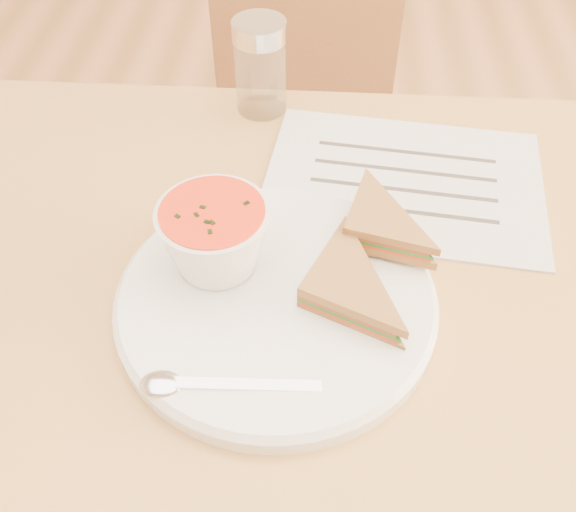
# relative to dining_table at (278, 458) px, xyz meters

# --- Properties ---
(dining_table) EXTENTS (1.00, 0.70, 0.75)m
(dining_table) POSITION_rel_dining_table_xyz_m (0.00, 0.00, 0.00)
(dining_table) COLOR #A26632
(dining_table) RESTS_ON floor
(chair_far) EXTENTS (0.41, 0.41, 0.82)m
(chair_far) POSITION_rel_dining_table_xyz_m (0.02, 0.59, 0.04)
(chair_far) COLOR brown
(chair_far) RESTS_ON floor
(plate) EXTENTS (0.37, 0.37, 0.02)m
(plate) POSITION_rel_dining_table_xyz_m (0.00, -0.02, 0.38)
(plate) COLOR white
(plate) RESTS_ON dining_table
(soup_bowl) EXTENTS (0.14, 0.14, 0.07)m
(soup_bowl) POSITION_rel_dining_table_xyz_m (-0.06, 0.01, 0.43)
(soup_bowl) COLOR white
(soup_bowl) RESTS_ON plate
(sandwich_half_a) EXTENTS (0.14, 0.14, 0.03)m
(sandwich_half_a) POSITION_rel_dining_table_xyz_m (0.02, -0.04, 0.41)
(sandwich_half_a) COLOR olive
(sandwich_half_a) RESTS_ON plate
(sandwich_half_b) EXTENTS (0.11, 0.11, 0.03)m
(sandwich_half_b) POSITION_rel_dining_table_xyz_m (0.06, 0.03, 0.42)
(sandwich_half_b) COLOR olive
(sandwich_half_b) RESTS_ON plate
(spoon) EXTENTS (0.18, 0.05, 0.01)m
(spoon) POSITION_rel_dining_table_xyz_m (-0.03, -0.12, 0.40)
(spoon) COLOR silver
(spoon) RESTS_ON plate
(paper_menu) EXTENTS (0.34, 0.27, 0.00)m
(paper_menu) POSITION_rel_dining_table_xyz_m (0.14, 0.17, 0.38)
(paper_menu) COLOR white
(paper_menu) RESTS_ON dining_table
(condiment_shaker) EXTENTS (0.08, 0.08, 0.12)m
(condiment_shaker) POSITION_rel_dining_table_xyz_m (-0.04, 0.31, 0.43)
(condiment_shaker) COLOR silver
(condiment_shaker) RESTS_ON dining_table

